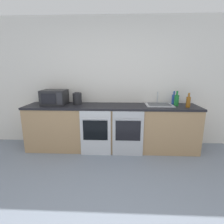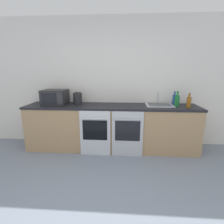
# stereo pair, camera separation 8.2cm
# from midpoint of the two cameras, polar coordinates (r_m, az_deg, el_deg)

# --- Properties ---
(wall_back) EXTENTS (10.00, 0.06, 2.60)m
(wall_back) POSITION_cam_midpoint_polar(r_m,az_deg,el_deg) (3.70, -0.52, 9.46)
(wall_back) COLOR silver
(wall_back) RESTS_ON ground_plane
(counter_back) EXTENTS (3.35, 0.66, 0.89)m
(counter_back) POSITION_cam_midpoint_polar(r_m,az_deg,el_deg) (3.52, -0.80, -4.93)
(counter_back) COLOR tan
(counter_back) RESTS_ON ground_plane
(oven_left) EXTENTS (0.56, 0.06, 0.85)m
(oven_left) POSITION_cam_midpoint_polar(r_m,az_deg,el_deg) (3.24, -6.15, -6.90)
(oven_left) COLOR silver
(oven_left) RESTS_ON ground_plane
(oven_right) EXTENTS (0.56, 0.06, 0.85)m
(oven_right) POSITION_cam_midpoint_polar(r_m,az_deg,el_deg) (3.21, 4.47, -7.09)
(oven_right) COLOR #B7BABF
(oven_right) RESTS_ON ground_plane
(microwave) EXTENTS (0.47, 0.40, 0.29)m
(microwave) POSITION_cam_midpoint_polar(r_m,az_deg,el_deg) (3.68, -18.87, 4.59)
(microwave) COLOR #232326
(microwave) RESTS_ON counter_back
(bottle_amber) EXTENTS (0.08, 0.08, 0.27)m
(bottle_amber) POSITION_cam_midpoint_polar(r_m,az_deg,el_deg) (3.49, 23.04, 3.13)
(bottle_amber) COLOR #8C5114
(bottle_amber) RESTS_ON counter_back
(bottle_green) EXTENTS (0.09, 0.09, 0.28)m
(bottle_green) POSITION_cam_midpoint_polar(r_m,az_deg,el_deg) (3.57, 19.72, 3.72)
(bottle_green) COLOR #19722D
(bottle_green) RESTS_ON counter_back
(bottle_blue) EXTENTS (0.08, 0.08, 0.26)m
(bottle_blue) POSITION_cam_midpoint_polar(r_m,az_deg,el_deg) (3.73, 18.90, 4.04)
(bottle_blue) COLOR #234793
(bottle_blue) RESTS_ON counter_back
(kettle) EXTENTS (0.18, 0.18, 0.24)m
(kettle) POSITION_cam_midpoint_polar(r_m,az_deg,el_deg) (3.58, -11.90, 4.33)
(kettle) COLOR #232326
(kettle) RESTS_ON counter_back
(sink) EXTENTS (0.52, 0.44, 0.24)m
(sink) POSITION_cam_midpoint_polar(r_m,az_deg,el_deg) (3.54, 14.44, 2.40)
(sink) COLOR #B7BABF
(sink) RESTS_ON counter_back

